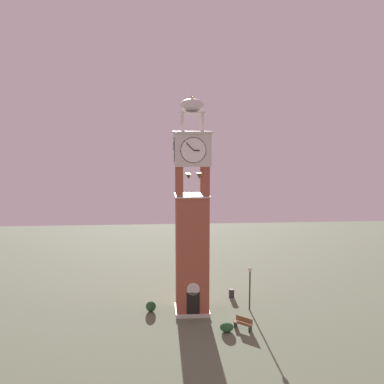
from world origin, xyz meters
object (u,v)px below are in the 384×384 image
object	(u,v)px
lamp_post	(250,281)
trash_bin	(232,293)
park_bench	(243,323)
clock_tower	(192,223)

from	to	relation	value
lamp_post	trash_bin	size ratio (longest dim) A/B	4.85
park_bench	lamp_post	bearing A→B (deg)	72.31
park_bench	lamp_post	size ratio (longest dim) A/B	0.37
park_bench	lamp_post	world-z (taller)	lamp_post
clock_tower	park_bench	bearing A→B (deg)	-45.39
lamp_post	clock_tower	bearing A→B (deg)	-178.36
park_bench	trash_bin	bearing A→B (deg)	88.52
clock_tower	lamp_post	world-z (taller)	clock_tower
clock_tower	trash_bin	size ratio (longest dim) A/B	23.45
clock_tower	park_bench	size ratio (longest dim) A/B	12.97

